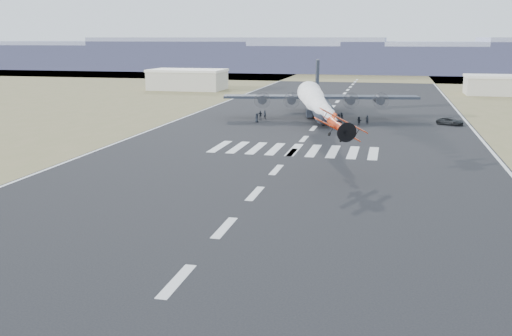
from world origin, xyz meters
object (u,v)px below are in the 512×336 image
(hangar_left, at_px, (188,79))
(crew_e, at_px, (257,118))
(crew_h, at_px, (341,117))
(transport_aircraft, at_px, (320,103))
(aerobatic_biplane, at_px, (338,126))
(hangar_right, at_px, (500,85))
(crew_g, at_px, (367,120))
(crew_d, at_px, (260,115))
(crew_f, at_px, (359,121))
(crew_a, at_px, (265,114))
(crew_c, at_px, (339,118))
(support_vehicle, at_px, (450,121))
(crew_b, at_px, (331,119))

(hangar_left, height_order, crew_e, hangar_left)
(crew_h, bearing_deg, transport_aircraft, -151.77)
(aerobatic_biplane, bearing_deg, transport_aircraft, 86.01)
(hangar_right, xyz_separation_m, crew_g, (-36.29, -70.36, -2.10))
(crew_d, relative_size, crew_e, 0.96)
(transport_aircraft, height_order, crew_f, transport_aircraft)
(hangar_right, relative_size, crew_a, 11.70)
(hangar_left, relative_size, crew_e, 12.93)
(crew_c, relative_size, crew_d, 1.00)
(aerobatic_biplane, bearing_deg, crew_h, 80.94)
(crew_c, distance_m, crew_e, 16.72)
(crew_d, distance_m, crew_e, 4.39)
(aerobatic_biplane, relative_size, crew_h, 3.49)
(transport_aircraft, relative_size, support_vehicle, 7.81)
(aerobatic_biplane, xyz_separation_m, crew_d, (-20.69, 47.17, -5.46))
(transport_aircraft, relative_size, crew_e, 21.72)
(crew_g, bearing_deg, crew_a, -32.30)
(crew_c, bearing_deg, crew_e, -76.41)
(crew_f, bearing_deg, hangar_right, -66.33)
(crew_b, bearing_deg, crew_a, 172.46)
(hangar_left, bearing_deg, hangar_right, 2.92)
(crew_b, distance_m, crew_d, 15.54)
(support_vehicle, height_order, crew_c, crew_c)
(support_vehicle, xyz_separation_m, crew_c, (-21.77, -2.14, 0.18))
(support_vehicle, height_order, crew_b, crew_b)
(crew_b, distance_m, crew_h, 4.56)
(crew_b, relative_size, crew_e, 1.00)
(support_vehicle, distance_m, crew_c, 21.87)
(aerobatic_biplane, height_order, support_vehicle, aerobatic_biplane)
(aerobatic_biplane, height_order, crew_a, aerobatic_biplane)
(hangar_left, bearing_deg, support_vehicle, -38.73)
(crew_a, relative_size, crew_h, 0.96)
(crew_e, bearing_deg, crew_a, -58.44)
(crew_a, height_order, crew_f, crew_a)
(crew_g, xyz_separation_m, crew_h, (-5.38, 3.24, 0.00))
(hangar_right, height_order, crew_a, hangar_right)
(crew_c, bearing_deg, support_vehicle, 97.64)
(transport_aircraft, relative_size, crew_h, 22.61)
(hangar_right, relative_size, support_vehicle, 3.89)
(hangar_right, xyz_separation_m, crew_d, (-58.64, -68.49, -2.10))
(crew_c, xyz_separation_m, crew_f, (4.17, -2.20, -0.07))
(support_vehicle, bearing_deg, crew_c, 122.90)
(crew_a, xyz_separation_m, crew_e, (-0.38, -5.90, 0.07))
(support_vehicle, relative_size, crew_a, 3.01)
(crew_f, bearing_deg, support_vehicle, -114.71)
(hangar_left, xyz_separation_m, crew_g, (61.71, -65.36, -2.50))
(aerobatic_biplane, relative_size, transport_aircraft, 0.15)
(transport_aircraft, height_order, crew_d, transport_aircraft)
(crew_b, bearing_deg, support_vehicle, 18.86)
(crew_a, bearing_deg, crew_c, -165.21)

